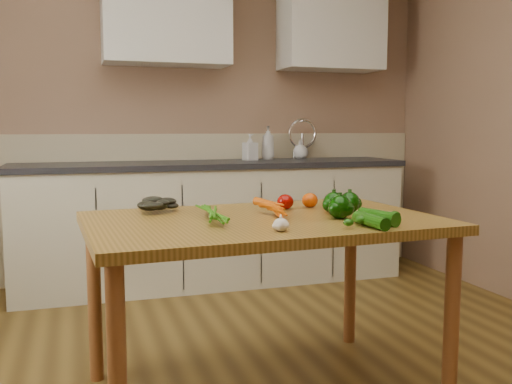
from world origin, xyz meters
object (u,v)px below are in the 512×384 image
object	(u,v)px
pepper_c	(340,207)
pepper_a	(334,203)
tomato_c	(331,202)
soap_bottle_a	(268,143)
zucchini_b	(371,221)
soap_bottle_b	(250,147)
tomato_a	(285,202)
soap_bottle_c	(301,149)
carrot_bunch	(255,209)
garlic_bulb	(281,225)
pepper_b	(350,203)
leafy_greens	(159,201)
table	(263,238)
zucchini_a	(378,217)
tomato_b	(310,200)

from	to	relation	value
pepper_c	pepper_a	bearing A→B (deg)	75.08
tomato_c	soap_bottle_a	bearing A→B (deg)	80.04
pepper_a	zucchini_b	xyz separation A→B (m)	(-0.02, -0.36, -0.02)
soap_bottle_b	zucchini_b	size ratio (longest dim) A/B	1.02
tomato_a	pepper_a	bearing A→B (deg)	-49.95
soap_bottle_c	pepper_a	world-z (taller)	soap_bottle_c
pepper_a	tomato_c	size ratio (longest dim) A/B	1.24
carrot_bunch	soap_bottle_c	bearing A→B (deg)	59.88
garlic_bulb	zucchini_b	bearing A→B (deg)	-4.24
pepper_b	tomato_a	xyz separation A→B (m)	(-0.23, 0.19, -0.01)
garlic_bulb	leafy_greens	bearing A→B (deg)	121.40
table	pepper_a	distance (m)	0.36
table	garlic_bulb	bearing A→B (deg)	-99.47
table	zucchini_b	xyz separation A→B (m)	(0.32, -0.34, 0.11)
soap_bottle_a	soap_bottle_b	distance (m)	0.19
soap_bottle_a	zucchini_a	xyz separation A→B (m)	(-0.32, -2.27, -0.23)
zucchini_b	carrot_bunch	bearing A→B (deg)	135.06
carrot_bunch	tomato_b	distance (m)	0.40
soap_bottle_b	tomato_c	xyz separation A→B (m)	(-0.15, -1.76, -0.19)
pepper_b	zucchini_a	xyz separation A→B (m)	(-0.03, -0.30, -0.02)
soap_bottle_c	pepper_a	xyz separation A→B (m)	(-0.65, -1.97, -0.16)
leafy_greens	pepper_c	world-z (taller)	leafy_greens
pepper_a	zucchini_a	distance (m)	0.31
zucchini_a	zucchini_b	bearing A→B (deg)	-139.81
leafy_greens	pepper_a	world-z (taller)	leafy_greens
soap_bottle_b	pepper_b	world-z (taller)	soap_bottle_b
pepper_a	soap_bottle_a	bearing A→B (deg)	79.36
carrot_bunch	garlic_bulb	distance (m)	0.32
tomato_b	soap_bottle_a	bearing A→B (deg)	77.38
garlic_bulb	pepper_a	distance (m)	0.50
pepper_c	zucchini_b	bearing A→B (deg)	-84.85
leafy_greens	garlic_bulb	xyz separation A→B (m)	(0.36, -0.59, -0.03)
soap_bottle_a	garlic_bulb	bearing A→B (deg)	-84.17
carrot_bunch	garlic_bulb	bearing A→B (deg)	-93.51
pepper_a	tomato_b	size ratio (longest dim) A/B	1.24
carrot_bunch	pepper_a	bearing A→B (deg)	-1.84
soap_bottle_b	zucchini_a	distance (m)	2.20
leafy_greens	pepper_b	size ratio (longest dim) A/B	2.24
soap_bottle_a	carrot_bunch	distance (m)	2.11
soap_bottle_c	zucchini_b	bearing A→B (deg)	-63.49
carrot_bunch	tomato_a	xyz separation A→B (m)	(0.21, 0.19, -0.00)
pepper_a	zucchini_b	distance (m)	0.36
pepper_c	tomato_b	xyz separation A→B (m)	(0.01, 0.34, -0.01)
pepper_c	tomato_c	world-z (taller)	pepper_c
zucchini_a	garlic_bulb	bearing A→B (deg)	-176.34
pepper_b	tomato_b	bearing A→B (deg)	114.74
tomato_b	tomato_c	distance (m)	0.11
carrot_bunch	zucchini_b	size ratio (longest dim) A/B	1.37
garlic_bulb	zucchini_b	xyz separation A→B (m)	(0.35, -0.03, 0.00)
garlic_bulb	soap_bottle_b	bearing A→B (deg)	75.65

